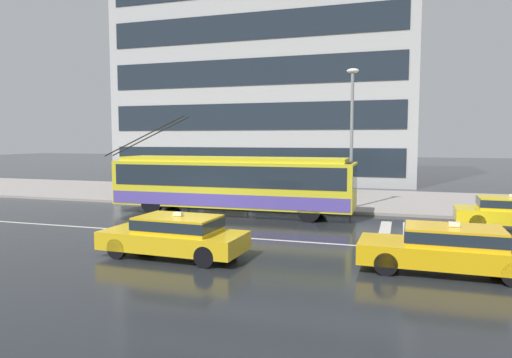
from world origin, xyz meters
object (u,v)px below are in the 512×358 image
Objects in this scene: taxi_oncoming_near at (175,234)px; pedestrian_approaching_curb at (169,171)px; taxi_oncoming_far at (449,247)px; pedestrian_at_shelter at (246,172)px; trolleybus at (232,183)px; street_lamp at (352,127)px; bus_shelter at (223,169)px.

pedestrian_approaching_curb reaches higher than taxi_oncoming_near.
taxi_oncoming_far is 15.29m from pedestrian_at_shelter.
pedestrian_approaching_curb is at bearing 118.98° from taxi_oncoming_near.
trolleybus is 4.32m from pedestrian_at_shelter.
pedestrian_approaching_curb is at bearing 143.51° from taxi_oncoming_far.
street_lamp is (6.05, -1.51, 2.50)m from pedestrian_at_shelter.
pedestrian_approaching_curb reaches higher than pedestrian_at_shelter.
trolleybus is 6.38× the size of pedestrian_approaching_curb.
taxi_oncoming_far is 15.47m from bus_shelter.
taxi_oncoming_near is (1.17, -8.16, -0.82)m from trolleybus.
trolleybus is 2.80× the size of taxi_oncoming_near.
pedestrian_approaching_curb is at bearing 179.61° from street_lamp.
pedestrian_at_shelter is 0.28× the size of street_lamp.
trolleybus is 3.37× the size of bus_shelter.
trolleybus is 2.73× the size of taxi_oncoming_far.
pedestrian_approaching_curb is 10.53m from street_lamp.
pedestrian_at_shelter is at bearing 18.99° from pedestrian_approaching_curb.
pedestrian_at_shelter reaches higher than taxi_oncoming_far.
trolleybus is 6.43× the size of pedestrian_at_shelter.
taxi_oncoming_far is at bearing -39.72° from trolleybus.
street_lamp reaches higher than trolleybus.
taxi_oncoming_far is at bearing -70.18° from street_lamp.
street_lamp reaches higher than pedestrian_at_shelter.
street_lamp is (4.16, 10.90, 3.52)m from taxi_oncoming_near.
taxi_oncoming_near is at bearing -75.48° from bus_shelter.
street_lamp is at bearing -5.70° from bus_shelter.
trolleybus reaches higher than taxi_oncoming_far.
trolleybus reaches higher than bus_shelter.
trolleybus is at bearing -61.95° from bus_shelter.
trolleybus reaches higher than pedestrian_approaching_curb.
pedestrian_at_shelter is at bearing 98.64° from taxi_oncoming_near.
taxi_oncoming_near is (-7.85, -0.67, -0.00)m from taxi_oncoming_far.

